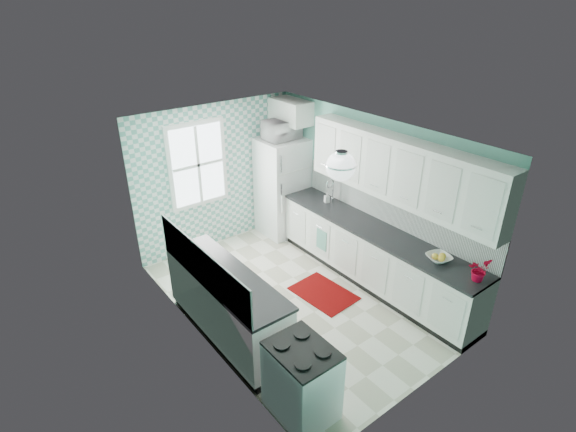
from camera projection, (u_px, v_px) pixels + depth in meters
floor at (296, 298)px, 6.72m from camera, size 3.00×4.40×0.02m
ceiling at (297, 134)px, 5.58m from camera, size 3.00×4.40×0.02m
wall_back at (216, 176)px, 7.71m from camera, size 3.00×0.02×2.50m
wall_front at (431, 303)px, 4.58m from camera, size 3.00×0.02×2.50m
wall_left at (197, 260)px, 5.33m from camera, size 0.02×4.40×2.50m
wall_right at (372, 196)px, 6.97m from camera, size 0.02×4.40×2.50m
accent_wall at (217, 176)px, 7.69m from camera, size 3.00×0.01×2.50m
window at (198, 165)px, 7.35m from camera, size 1.04×0.05×1.44m
backsplash_right at (391, 208)px, 6.70m from camera, size 0.02×3.60×0.51m
backsplash_left at (202, 266)px, 5.31m from camera, size 0.02×2.15×0.51m
upper_cabinets_right at (400, 170)px, 6.16m from camera, size 0.33×3.20×0.90m
upper_cabinet_fridge at (290, 111)px, 7.70m from camera, size 0.40×0.74×0.40m
ceiling_light at (341, 166)px, 5.10m from camera, size 0.34×0.34×0.35m
base_cabinets_right at (373, 257)px, 6.88m from camera, size 0.60×3.60×0.90m
countertop_right at (375, 230)px, 6.66m from camera, size 0.63×3.60×0.04m
base_cabinets_left at (227, 307)px, 5.80m from camera, size 0.60×2.15×0.90m
countertop_left at (226, 276)px, 5.60m from camera, size 0.63×2.15×0.04m
fridge at (282, 187)px, 8.18m from camera, size 0.78×0.78×1.80m
stove at (302, 380)px, 4.72m from camera, size 0.57×0.71×0.86m
sink at (325, 203)px, 7.47m from camera, size 0.48×0.41×0.53m
rug at (324, 293)px, 6.79m from camera, size 0.73×0.99×0.02m
dish_towel at (322, 240)px, 7.29m from camera, size 0.02×0.23×0.35m
fruit_bowl at (439, 258)px, 5.87m from camera, size 0.38×0.38×0.08m
potted_plant at (479, 270)px, 5.43m from camera, size 0.29×0.26×0.29m
soap_bottle at (327, 198)px, 7.46m from camera, size 0.10×0.10×0.17m
microwave at (282, 130)px, 7.70m from camera, size 0.61×0.42×0.34m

